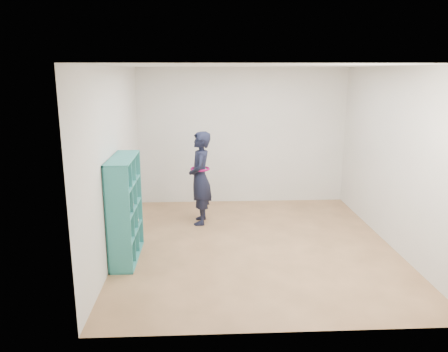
{
  "coord_description": "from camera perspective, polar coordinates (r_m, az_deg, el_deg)",
  "views": [
    {
      "loc": [
        -0.77,
        -6.07,
        2.54
      ],
      "look_at": [
        -0.46,
        0.3,
        0.99
      ],
      "focal_mm": 35.0,
      "sensor_mm": 36.0,
      "label": 1
    }
  ],
  "objects": [
    {
      "name": "ceiling",
      "position": [
        6.12,
        4.54,
        14.17
      ],
      "size": [
        4.5,
        4.5,
        0.0
      ],
      "primitive_type": "plane",
      "color": "white",
      "rests_on": "wall_back"
    },
    {
      "name": "wall_left",
      "position": [
        6.32,
        -14.01,
        1.92
      ],
      "size": [
        0.02,
        4.5,
        2.6
      ],
      "primitive_type": "cube",
      "color": "silver",
      "rests_on": "floor"
    },
    {
      "name": "floor",
      "position": [
        6.62,
        4.11,
        -8.93
      ],
      "size": [
        4.5,
        4.5,
        0.0
      ],
      "primitive_type": "plane",
      "color": "brown",
      "rests_on": "ground"
    },
    {
      "name": "smartphone",
      "position": [
        7.36,
        -4.24,
        0.64
      ],
      "size": [
        0.03,
        0.08,
        0.12
      ],
      "rotation": [
        0.24,
        0.0,
        0.27
      ],
      "color": "silver",
      "rests_on": "person"
    },
    {
      "name": "wall_back",
      "position": [
        8.45,
        2.44,
        5.19
      ],
      "size": [
        4.0,
        0.02,
        2.6
      ],
      "primitive_type": "cube",
      "color": "silver",
      "rests_on": "floor"
    },
    {
      "name": "wall_right",
      "position": [
        6.79,
        21.33,
        2.18
      ],
      "size": [
        0.02,
        4.5,
        2.6
      ],
      "primitive_type": "cube",
      "color": "silver",
      "rests_on": "floor"
    },
    {
      "name": "person",
      "position": [
        7.3,
        -3.12,
        -0.27
      ],
      "size": [
        0.39,
        0.58,
        1.57
      ],
      "rotation": [
        0.0,
        0.0,
        -1.6
      ],
      "color": "black",
      "rests_on": "floor"
    },
    {
      "name": "wall_front",
      "position": [
        4.09,
        8.19,
        -4.13
      ],
      "size": [
        4.0,
        0.02,
        2.6
      ],
      "primitive_type": "cube",
      "color": "silver",
      "rests_on": "floor"
    },
    {
      "name": "bookshelf",
      "position": [
        6.09,
        -13.02,
        -4.41
      ],
      "size": [
        0.31,
        1.07,
        1.43
      ],
      "color": "teal",
      "rests_on": "floor"
    }
  ]
}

